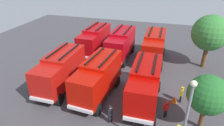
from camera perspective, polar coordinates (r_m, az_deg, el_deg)
The scene contains 14 objects.
ground_plane at distance 23.88m, azimuth 0.00°, elevation -3.00°, with size 49.40×49.40×0.00m, color #423F44.
fire_truck_0 at distance 28.55m, azimuth -5.05°, elevation 6.79°, with size 7.28×2.96×3.88m.
fire_truck_1 at distance 20.92m, azimuth -14.66°, elevation -1.81°, with size 7.21×2.78×3.88m.
fire_truck_2 at distance 27.13m, azimuth 2.56°, elevation 5.78°, with size 7.27×2.93×3.88m.
fire_truck_3 at distance 19.08m, azimuth -4.13°, elevation -3.87°, with size 7.37×3.22×3.88m.
fire_truck_4 at distance 26.73m, azimuth 12.07°, elevation 4.87°, with size 7.21×2.77×3.88m.
fire_truck_5 at distance 18.26m, azimuth 9.50°, elevation -5.73°, with size 7.23×2.82×3.88m.
firefighter_0 at distance 19.86m, azimuth 19.40°, elevation -8.40°, with size 0.46×0.31×1.64m.
firefighter_1 at distance 16.60m, azimuth -0.53°, elevation -14.33°, with size 0.43×0.48×1.68m.
firefighter_4 at distance 17.75m, azimuth 15.33°, elevation -12.48°, with size 0.48×0.43×1.62m.
tree_0 at distance 26.40m, azimuth 26.41°, elevation 7.70°, with size 4.28×4.28×6.63m.
tree_1 at distance 16.38m, azimuth 25.92°, elevation -8.29°, with size 3.04×3.04×4.72m.
traffic_cone_0 at distance 19.88m, azimuth 17.59°, elevation -10.00°, with size 0.51×0.51×0.73m, color #F2600C.
lamppost at distance 12.42m, azimuth 20.43°, elevation -15.47°, with size 0.36×0.36×6.55m.
Camera 1 is at (19.88, 5.89, 11.84)m, focal length 31.72 mm.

